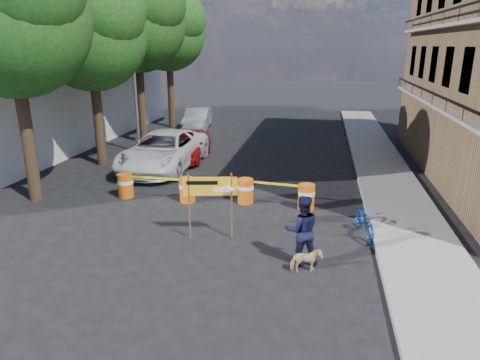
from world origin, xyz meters
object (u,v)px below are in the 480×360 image
at_px(sedan_silver, 197,119).
at_px(barrel_far_right, 306,196).
at_px(sedan_red, 188,145).
at_px(detour_sign, 218,191).
at_px(bicycle, 366,208).
at_px(pedestrian, 302,230).
at_px(barrel_mid_right, 245,190).
at_px(dog, 306,261).
at_px(barrel_far_left, 126,185).
at_px(barrel_mid_left, 187,189).
at_px(suv_white, 164,150).

bearing_deg(sedan_silver, barrel_far_right, -67.70).
height_order(barrel_far_right, sedan_silver, sedan_silver).
relative_size(barrel_far_right, sedan_red, 0.21).
bearing_deg(detour_sign, bicycle, 1.39).
distance_m(barrel_far_right, sedan_silver, 15.57).
bearing_deg(bicycle, pedestrian, -141.95).
relative_size(barrel_mid_right, dog, 1.18).
bearing_deg(pedestrian, barrel_far_left, -42.75).
distance_m(barrel_far_left, bicycle, 8.69).
bearing_deg(barrel_mid_left, suv_white, 120.44).
bearing_deg(barrel_far_left, barrel_mid_left, -1.07).
xyz_separation_m(barrel_far_left, sedan_silver, (-1.12, 13.48, 0.24)).
height_order(barrel_mid_right, detour_sign, detour_sign).
distance_m(barrel_mid_left, dog, 6.21).
bearing_deg(dog, barrel_mid_left, 26.31).
relative_size(barrel_far_left, detour_sign, 0.45).
bearing_deg(suv_white, sedan_silver, 98.38).
xyz_separation_m(barrel_far_right, bicycle, (1.81, -1.85, 0.40)).
bearing_deg(barrel_mid_left, bicycle, -16.58).
bearing_deg(barrel_far_right, dog, -87.73).
bearing_deg(suv_white, barrel_far_right, -29.64).
relative_size(pedestrian, sedan_silver, 0.43).
bearing_deg(dog, sedan_silver, 4.70).
bearing_deg(barrel_mid_left, sedan_silver, 104.62).
xyz_separation_m(bicycle, sedan_red, (-7.87, 7.74, -0.16)).
xyz_separation_m(bicycle, sedan_silver, (-9.60, 15.33, -0.16)).
distance_m(pedestrian, sedan_silver, 19.07).
height_order(barrel_mid_right, barrel_far_right, same).
xyz_separation_m(pedestrian, suv_white, (-6.68, 7.94, -0.09)).
height_order(barrel_mid_left, dog, barrel_mid_left).
bearing_deg(sedan_silver, dog, -73.70).
height_order(barrel_mid_right, dog, barrel_mid_right).
relative_size(barrel_mid_right, barrel_far_right, 1.00).
distance_m(barrel_far_left, detour_sign, 5.19).
relative_size(bicycle, dog, 2.29).
bearing_deg(barrel_mid_right, barrel_far_right, -5.95).
height_order(barrel_far_left, sedan_silver, sedan_silver).
bearing_deg(detour_sign, barrel_far_left, 134.53).
bearing_deg(barrel_mid_left, sedan_red, 106.87).
relative_size(barrel_far_right, suv_white, 0.15).
xyz_separation_m(bicycle, suv_white, (-8.47, 5.88, -0.03)).
relative_size(barrel_mid_right, suv_white, 0.15).
bearing_deg(sedan_silver, bicycle, -65.68).
bearing_deg(suv_white, pedestrian, -48.40).
distance_m(barrel_far_right, detour_sign, 3.88).
bearing_deg(sedan_silver, detour_sign, -79.58).
height_order(barrel_mid_right, suv_white, suv_white).
distance_m(barrel_far_left, pedestrian, 7.77).
xyz_separation_m(barrel_mid_right, pedestrian, (2.20, -4.14, 0.46)).
distance_m(barrel_far_left, suv_white, 4.05).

